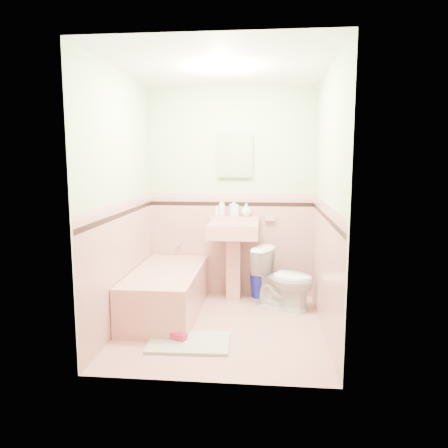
# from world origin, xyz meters

# --- Properties ---
(floor) EXTENTS (2.20, 2.20, 0.00)m
(floor) POSITION_xyz_m (0.00, 0.00, 0.00)
(floor) COLOR tan
(floor) RESTS_ON ground
(ceiling) EXTENTS (2.20, 2.20, 0.00)m
(ceiling) POSITION_xyz_m (0.00, 0.00, 2.50)
(ceiling) COLOR white
(ceiling) RESTS_ON ground
(wall_back) EXTENTS (2.50, 0.00, 2.50)m
(wall_back) POSITION_xyz_m (0.00, 1.10, 1.25)
(wall_back) COLOR #F8F0CA
(wall_back) RESTS_ON ground
(wall_front) EXTENTS (2.50, 0.00, 2.50)m
(wall_front) POSITION_xyz_m (0.00, -1.10, 1.25)
(wall_front) COLOR #F8F0CA
(wall_front) RESTS_ON ground
(wall_left) EXTENTS (0.00, 2.50, 2.50)m
(wall_left) POSITION_xyz_m (-1.00, 0.00, 1.25)
(wall_left) COLOR #F8F0CA
(wall_left) RESTS_ON ground
(wall_right) EXTENTS (0.00, 2.50, 2.50)m
(wall_right) POSITION_xyz_m (1.00, 0.00, 1.25)
(wall_right) COLOR #F8F0CA
(wall_right) RESTS_ON ground
(wainscot_back) EXTENTS (2.00, 0.00, 2.00)m
(wainscot_back) POSITION_xyz_m (0.00, 1.09, 0.60)
(wainscot_back) COLOR tan
(wainscot_back) RESTS_ON ground
(wainscot_front) EXTENTS (2.00, 0.00, 2.00)m
(wainscot_front) POSITION_xyz_m (0.00, -1.09, 0.60)
(wainscot_front) COLOR tan
(wainscot_front) RESTS_ON ground
(wainscot_left) EXTENTS (0.00, 2.20, 2.20)m
(wainscot_left) POSITION_xyz_m (-0.99, 0.00, 0.60)
(wainscot_left) COLOR tan
(wainscot_left) RESTS_ON ground
(wainscot_right) EXTENTS (0.00, 2.20, 2.20)m
(wainscot_right) POSITION_xyz_m (0.99, 0.00, 0.60)
(wainscot_right) COLOR tan
(wainscot_right) RESTS_ON ground
(accent_back) EXTENTS (2.00, 0.00, 2.00)m
(accent_back) POSITION_xyz_m (0.00, 1.08, 1.12)
(accent_back) COLOR black
(accent_back) RESTS_ON ground
(accent_front) EXTENTS (2.00, 0.00, 2.00)m
(accent_front) POSITION_xyz_m (0.00, -1.08, 1.12)
(accent_front) COLOR black
(accent_front) RESTS_ON ground
(accent_left) EXTENTS (0.00, 2.20, 2.20)m
(accent_left) POSITION_xyz_m (-0.98, 0.00, 1.12)
(accent_left) COLOR black
(accent_left) RESTS_ON ground
(accent_right) EXTENTS (0.00, 2.20, 2.20)m
(accent_right) POSITION_xyz_m (0.98, 0.00, 1.12)
(accent_right) COLOR black
(accent_right) RESTS_ON ground
(cap_back) EXTENTS (2.00, 0.00, 2.00)m
(cap_back) POSITION_xyz_m (0.00, 1.08, 1.22)
(cap_back) COLOR tan
(cap_back) RESTS_ON ground
(cap_front) EXTENTS (2.00, 0.00, 2.00)m
(cap_front) POSITION_xyz_m (0.00, -1.08, 1.22)
(cap_front) COLOR tan
(cap_front) RESTS_ON ground
(cap_left) EXTENTS (0.00, 2.20, 2.20)m
(cap_left) POSITION_xyz_m (-0.98, 0.00, 1.22)
(cap_left) COLOR tan
(cap_left) RESTS_ON ground
(cap_right) EXTENTS (0.00, 2.20, 2.20)m
(cap_right) POSITION_xyz_m (0.98, 0.00, 1.22)
(cap_right) COLOR tan
(cap_right) RESTS_ON ground
(bathtub) EXTENTS (0.70, 1.50, 0.45)m
(bathtub) POSITION_xyz_m (-0.63, 0.33, 0.23)
(bathtub) COLOR tan
(bathtub) RESTS_ON floor
(tub_faucet) EXTENTS (0.04, 0.12, 0.04)m
(tub_faucet) POSITION_xyz_m (-0.63, 1.05, 0.63)
(tub_faucet) COLOR silver
(tub_faucet) RESTS_ON wall_back
(sink) EXTENTS (0.58, 0.48, 0.92)m
(sink) POSITION_xyz_m (0.05, 0.86, 0.46)
(sink) COLOR tan
(sink) RESTS_ON floor
(sink_faucet) EXTENTS (0.02, 0.02, 0.10)m
(sink_faucet) POSITION_xyz_m (0.05, 1.00, 0.95)
(sink_faucet) COLOR silver
(sink_faucet) RESTS_ON sink
(medicine_cabinet) EXTENTS (0.39, 0.04, 0.49)m
(medicine_cabinet) POSITION_xyz_m (0.05, 1.07, 1.70)
(medicine_cabinet) COLOR white
(medicine_cabinet) RESTS_ON wall_back
(soap_dish) EXTENTS (0.12, 0.07, 0.04)m
(soap_dish) POSITION_xyz_m (0.47, 1.06, 0.95)
(soap_dish) COLOR tan
(soap_dish) RESTS_ON wall_back
(soap_bottle_left) EXTENTS (0.11, 0.11, 0.21)m
(soap_bottle_left) POSITION_xyz_m (-0.10, 1.04, 1.09)
(soap_bottle_left) COLOR #B2B2B2
(soap_bottle_left) RESTS_ON sink
(soap_bottle_mid) EXTENTS (0.12, 0.12, 0.21)m
(soap_bottle_mid) POSITION_xyz_m (0.04, 1.04, 1.09)
(soap_bottle_mid) COLOR #B2B2B2
(soap_bottle_mid) RESTS_ON sink
(soap_bottle_right) EXTENTS (0.16, 0.16, 0.16)m
(soap_bottle_right) POSITION_xyz_m (0.19, 1.04, 1.06)
(soap_bottle_right) COLOR #B2B2B2
(soap_bottle_right) RESTS_ON sink
(tube) EXTENTS (0.05, 0.05, 0.12)m
(tube) POSITION_xyz_m (-0.16, 1.04, 1.04)
(tube) COLOR white
(tube) RESTS_ON sink
(toilet) EXTENTS (0.76, 0.62, 0.68)m
(toilet) POSITION_xyz_m (0.64, 0.62, 0.34)
(toilet) COLOR white
(toilet) RESTS_ON floor
(bucket) EXTENTS (0.34, 0.34, 0.28)m
(bucket) POSITION_xyz_m (0.38, 1.00, 0.14)
(bucket) COLOR #181FBF
(bucket) RESTS_ON floor
(bath_mat) EXTENTS (0.75, 0.51, 0.03)m
(bath_mat) POSITION_xyz_m (-0.25, -0.44, 0.01)
(bath_mat) COLOR #92A488
(bath_mat) RESTS_ON floor
(shoe) EXTENTS (0.17, 0.12, 0.06)m
(shoe) POSITION_xyz_m (-0.36, -0.41, 0.06)
(shoe) COLOR #BF1E59
(shoe) RESTS_ON bath_mat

